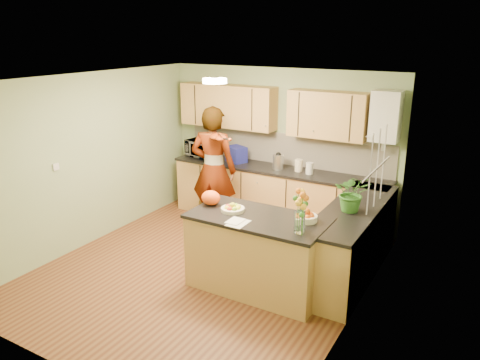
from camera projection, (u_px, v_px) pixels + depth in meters
The scene contains 28 objects.
floor at pixel (206, 270), 6.23m from camera, with size 4.50×4.50×0.00m, color #532917.
ceiling at pixel (201, 80), 5.48m from camera, with size 4.00×4.50×0.02m, color white.
wall_back at pixel (280, 145), 7.71m from camera, with size 4.00×0.02×2.50m, color #899F72.
wall_front at pixel (55, 250), 4.00m from camera, with size 4.00×0.02×2.50m, color #899F72.
wall_left at pixel (90, 160), 6.81m from camera, with size 0.02×4.50×2.50m, color #899F72.
wall_right at pixel (361, 210), 4.90m from camera, with size 0.02×4.50×2.50m, color #899F72.
back_counter at pixel (277, 196), 7.65m from camera, with size 3.64×0.62×0.94m.
right_counter at pixel (352, 241), 5.99m from camera, with size 0.62×2.24×0.94m.
splashback at pixel (285, 149), 7.67m from camera, with size 3.60×0.02×0.52m, color white.
upper_cabinets at pixel (267, 109), 7.48m from camera, with size 3.20×0.34×0.70m.
boiler at pixel (386, 116), 6.58m from camera, with size 0.40×0.30×0.86m.
window_right at pixel (378, 169), 5.31m from camera, with size 0.01×1.30×1.05m.
light_switch at pixel (56, 167), 6.29m from camera, with size 0.02×0.09×0.09m, color silver.
ceiling_lamp at pixel (215, 81), 5.74m from camera, with size 0.30×0.30×0.07m.
peninsula_island at pixel (258, 253), 5.67m from camera, with size 1.66×0.85×0.95m.
fruit_dish at pixel (233, 208), 5.69m from camera, with size 0.29×0.29×0.10m.
orange_bowl at pixel (307, 216), 5.37m from camera, with size 0.25×0.25×0.15m.
flower_vase at pixel (300, 202), 4.99m from camera, with size 0.29×0.29×0.53m.
orange_bag at pixel (211, 198), 5.88m from camera, with size 0.25×0.21×0.19m, color #FF5215.
papers at pixel (238, 223), 5.33m from camera, with size 0.20×0.28×0.01m, color white.
violinist at pixel (214, 170), 7.23m from camera, with size 0.72×0.48×1.99m, color #E3A28B.
violin at pixel (216, 136), 6.77m from camera, with size 0.67×0.27×0.13m, color #511805, non-canonical shape.
microwave at pixel (202, 149), 8.17m from camera, with size 0.53×0.36×0.29m, color silver.
blue_box at pixel (236, 154), 7.85m from camera, with size 0.33×0.24×0.26m, color navy.
kettle at pixel (278, 161), 7.44m from camera, with size 0.17×0.17×0.32m.
jar_cream at pixel (299, 166), 7.33m from camera, with size 0.12×0.12×0.19m, color beige.
jar_white at pixel (310, 168), 7.19m from camera, with size 0.12×0.12×0.18m, color silver.
potted_plant at pixel (353, 193), 5.65m from camera, with size 0.43×0.37×0.48m, color #347326.
Camera 1 is at (3.18, -4.60, 3.03)m, focal length 35.00 mm.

